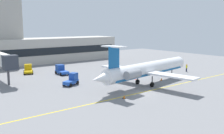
% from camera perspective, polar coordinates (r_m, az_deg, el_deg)
% --- Properties ---
extents(ground, '(120.00, 120.00, 0.11)m').
position_cam_1_polar(ground, '(41.74, 6.53, -6.09)').
color(ground, slate).
extents(terminal_building, '(66.31, 11.27, 20.24)m').
position_cam_1_polar(terminal_building, '(76.87, -24.04, 5.41)').
color(terminal_building, '#B7B2A8').
rests_on(terminal_building, ground).
extents(regional_jet, '(27.84, 20.37, 7.86)m').
position_cam_1_polar(regional_jet, '(47.35, 7.93, -0.50)').
color(regional_jet, white).
rests_on(regional_jet, ground).
extents(baggage_tug, '(2.95, 3.57, 2.13)m').
position_cam_1_polar(baggage_tug, '(61.88, -18.45, -0.51)').
color(baggage_tug, '#E5B20C').
rests_on(baggage_tug, ground).
extents(pushback_tractor, '(3.59, 2.89, 2.22)m').
position_cam_1_polar(pushback_tractor, '(47.86, -9.08, -2.89)').
color(pushback_tractor, '#1E4CB2').
rests_on(pushback_tractor, ground).
extents(belt_loader, '(2.30, 4.09, 2.14)m').
position_cam_1_polar(belt_loader, '(58.97, -11.44, -0.67)').
color(belt_loader, '#1E4CB2').
rests_on(belt_loader, ground).
extents(marshaller, '(0.38, 0.81, 1.90)m').
position_cam_1_polar(marshaller, '(63.49, 16.53, -0.19)').
color(marshaller, '#191E33').
rests_on(marshaller, ground).
extents(safety_cone_alpha, '(0.47, 0.47, 0.55)m').
position_cam_1_polar(safety_cone_alpha, '(38.71, 2.79, -6.81)').
color(safety_cone_alpha, orange).
rests_on(safety_cone_alpha, ground).
extents(safety_cone_bravo, '(0.47, 0.47, 0.55)m').
position_cam_1_polar(safety_cone_bravo, '(52.22, 11.14, -2.75)').
color(safety_cone_bravo, orange).
rests_on(safety_cone_bravo, ground).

